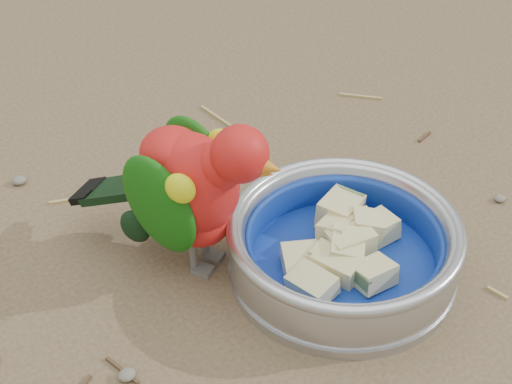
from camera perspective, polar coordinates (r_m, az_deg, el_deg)
ground at (r=0.74m, az=-2.89°, el=-7.19°), size 60.00×60.00×0.00m
food_bowl at (r=0.76m, az=6.26°, el=-5.44°), size 0.22×0.22×0.02m
bowl_wall at (r=0.74m, az=6.41°, el=-3.74°), size 0.22×0.22×0.04m
fruit_wedges at (r=0.74m, az=6.38°, el=-4.15°), size 0.13×0.13×0.03m
lory_parrot at (r=0.72m, az=-4.65°, el=-0.30°), size 0.18×0.22×0.16m
ground_debris at (r=0.78m, az=-5.49°, el=-4.72°), size 0.90×0.80×0.01m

